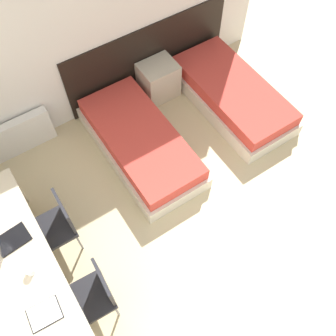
# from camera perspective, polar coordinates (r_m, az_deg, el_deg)

# --- Properties ---
(wall_back) EXTENTS (5.17, 0.05, 2.70)m
(wall_back) POSITION_cam_1_polar(r_m,az_deg,el_deg) (4.74, -12.35, 20.40)
(wall_back) COLOR white
(wall_back) RESTS_ON ground_plane
(headboard_panel) EXTENTS (2.53, 0.03, 1.02)m
(headboard_panel) POSITION_cam_1_polar(r_m,az_deg,el_deg) (5.50, -2.96, 16.50)
(headboard_panel) COLOR black
(headboard_panel) RESTS_ON ground_plane
(bed_near_window) EXTENTS (0.91, 1.93, 0.41)m
(bed_near_window) POSITION_cam_1_polar(r_m,az_deg,el_deg) (4.91, -4.21, 3.83)
(bed_near_window) COLOR beige
(bed_near_window) RESTS_ON ground_plane
(bed_near_door) EXTENTS (0.91, 1.93, 0.41)m
(bed_near_door) POSITION_cam_1_polar(r_m,az_deg,el_deg) (5.50, 9.72, 10.92)
(bed_near_door) COLOR beige
(bed_near_door) RESTS_ON ground_plane
(nightstand) EXTENTS (0.51, 0.43, 0.55)m
(nightstand) POSITION_cam_1_polar(r_m,az_deg,el_deg) (5.51, -1.47, 13.25)
(nightstand) COLOR beige
(nightstand) RESTS_ON ground_plane
(radiator) EXTENTS (0.89, 0.12, 0.53)m
(radiator) POSITION_cam_1_polar(r_m,az_deg,el_deg) (5.25, -21.72, 4.55)
(radiator) COLOR silver
(radiator) RESTS_ON ground_plane
(desk) EXTENTS (0.58, 2.35, 0.75)m
(desk) POSITION_cam_1_polar(r_m,az_deg,el_deg) (3.96, -20.24, -15.40)
(desk) COLOR beige
(desk) RESTS_ON ground_plane
(chair_near_laptop) EXTENTS (0.44, 0.44, 0.86)m
(chair_near_laptop) POSITION_cam_1_polar(r_m,az_deg,el_deg) (4.21, -16.66, -8.24)
(chair_near_laptop) COLOR #232328
(chair_near_laptop) RESTS_ON ground_plane
(chair_near_notebook) EXTENTS (0.46, 0.46, 0.86)m
(chair_near_notebook) POSITION_cam_1_polar(r_m,az_deg,el_deg) (3.89, -11.25, -18.35)
(chair_near_notebook) COLOR #232328
(chair_near_notebook) RESTS_ON ground_plane
(laptop) EXTENTS (0.33, 0.25, 0.32)m
(laptop) POSITION_cam_1_polar(r_m,az_deg,el_deg) (3.93, -23.33, -10.00)
(laptop) COLOR black
(laptop) RESTS_ON desk
(open_notebook) EXTENTS (0.30, 0.24, 0.02)m
(open_notebook) POSITION_cam_1_polar(r_m,az_deg,el_deg) (3.66, -18.30, -20.35)
(open_notebook) COLOR black
(open_notebook) RESTS_ON desk
(mug) EXTENTS (0.08, 0.08, 0.09)m
(mug) POSITION_cam_1_polar(r_m,az_deg,el_deg) (3.76, -20.33, -14.49)
(mug) COLOR white
(mug) RESTS_ON desk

